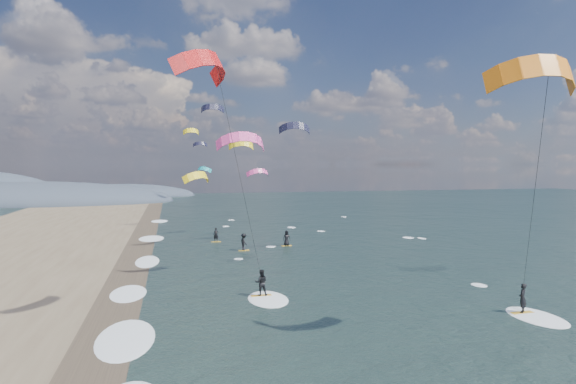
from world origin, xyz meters
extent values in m
plane|color=black|center=(0.00, 0.00, 0.00)|extent=(260.00, 260.00, 0.00)
cube|color=#382D23|center=(-12.00, 10.00, 0.00)|extent=(3.00, 240.00, 0.00)
ellipsoid|color=#3D4756|center=(-40.00, 100.00, 0.00)|extent=(64.00, 24.00, 10.00)
ellipsoid|color=#3D4756|center=(-22.00, 120.00, 0.00)|extent=(40.00, 18.00, 7.00)
cube|color=gold|center=(11.59, 4.83, 0.03)|extent=(1.41, 0.42, 0.06)
imported|color=black|center=(11.59, 4.83, 0.93)|extent=(0.75, 0.73, 1.73)
ellipsoid|color=white|center=(11.89, 4.03, 0.00)|extent=(2.60, 4.20, 0.12)
cylinder|color=black|center=(9.59, 1.83, 7.24)|extent=(0.02, 0.02, 13.90)
cube|color=gold|center=(-2.81, 12.18, 0.03)|extent=(1.38, 0.42, 0.06)
imported|color=black|center=(-2.81, 12.18, 0.94)|extent=(0.94, 0.78, 1.75)
ellipsoid|color=white|center=(-2.51, 11.38, 0.00)|extent=(2.60, 4.20, 0.12)
cylinder|color=black|center=(-4.56, 9.18, 7.80)|extent=(0.02, 0.02, 14.73)
cube|color=gold|center=(-1.42, 29.46, 0.03)|extent=(1.10, 0.35, 0.05)
imported|color=black|center=(-1.42, 29.46, 0.92)|extent=(0.91, 1.25, 1.73)
cube|color=gold|center=(3.53, 31.21, 0.03)|extent=(1.10, 0.35, 0.05)
imported|color=black|center=(3.53, 31.21, 0.87)|extent=(0.82, 0.55, 1.65)
cube|color=gold|center=(-3.69, 35.72, 0.03)|extent=(1.10, 0.35, 0.05)
imported|color=black|center=(-3.69, 35.72, 0.84)|extent=(0.67, 0.55, 1.58)
ellipsoid|color=white|center=(-10.80, 6.00, 0.00)|extent=(2.40, 5.40, 0.11)
ellipsoid|color=white|center=(-10.80, 15.00, 0.00)|extent=(2.40, 5.40, 0.11)
ellipsoid|color=white|center=(-10.80, 26.00, 0.00)|extent=(2.40, 5.40, 0.11)
ellipsoid|color=white|center=(-10.80, 40.00, 0.00)|extent=(2.40, 5.40, 0.11)
ellipsoid|color=white|center=(-10.80, 58.00, 0.00)|extent=(2.40, 5.40, 0.11)
camera|label=1|loc=(-8.60, -19.16, 8.84)|focal=30.00mm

